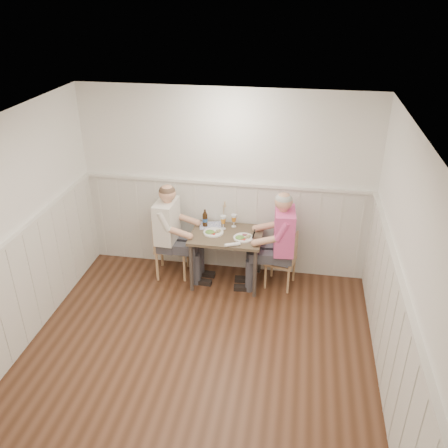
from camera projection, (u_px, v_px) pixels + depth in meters
name	position (u px, v px, depth m)	size (l,w,h in m)	color
ground_plane	(191.00, 375.00, 5.07)	(4.50, 4.50, 0.00)	#422616
room_shell	(186.00, 253.00, 4.37)	(4.04, 4.54, 2.60)	white
wainscot	(203.00, 286.00, 5.35)	(4.00, 4.49, 1.34)	silver
dining_table	(227.00, 240.00, 6.37)	(0.95, 0.70, 0.75)	#4D422E
chair_right	(284.00, 259.00, 6.38)	(0.44, 0.44, 0.78)	tan
chair_left	(168.00, 242.00, 6.62)	(0.49, 0.49, 0.94)	tan
man_in_pink	(280.00, 249.00, 6.25)	(0.69, 0.48, 1.44)	#3F3F47
diner_cream	(171.00, 239.00, 6.50)	(0.67, 0.47, 1.43)	#3F3F47
plate_man	(243.00, 237.00, 6.20)	(0.26, 0.26, 0.07)	white
plate_diner	(212.00, 232.00, 6.33)	(0.27, 0.27, 0.07)	white
beer_glass_a	(234.00, 219.00, 6.46)	(0.07, 0.07, 0.18)	silver
beer_glass_b	(223.00, 220.00, 6.39)	(0.08, 0.08, 0.20)	silver
beer_bottle	(205.00, 219.00, 6.47)	(0.07, 0.07, 0.25)	black
rolled_napkin	(232.00, 245.00, 6.03)	(0.20, 0.12, 0.04)	white
grass_vase	(223.00, 213.00, 6.54)	(0.04, 0.04, 0.35)	silver
gingham_mat	(210.00, 225.00, 6.54)	(0.34, 0.30, 0.01)	#5460A0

